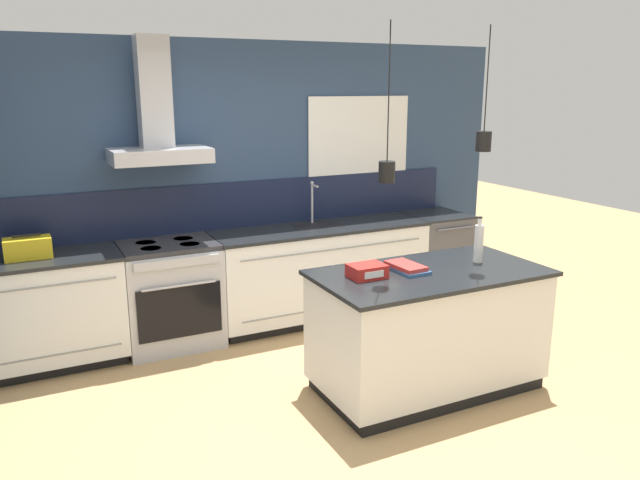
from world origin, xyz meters
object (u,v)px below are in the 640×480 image
at_px(book_stack, 407,268).
at_px(yellow_toolbox, 28,248).
at_px(dishwasher, 434,256).
at_px(red_supply_box, 367,271).
at_px(oven_range, 171,294).
at_px(bottle_on_island, 479,243).

height_order(book_stack, yellow_toolbox, yellow_toolbox).
distance_m(dishwasher, book_stack, 2.19).
height_order(book_stack, red_supply_box, red_supply_box).
bearing_deg(oven_range, bottle_on_island, -39.45).
bearing_deg(oven_range, red_supply_box, -57.22).
relative_size(oven_range, dishwasher, 1.00).
height_order(bottle_on_island, red_supply_box, bottle_on_island).
bearing_deg(yellow_toolbox, bottle_on_island, -28.13).
height_order(dishwasher, yellow_toolbox, yellow_toolbox).
bearing_deg(bottle_on_island, red_supply_box, 177.81).
relative_size(dishwasher, yellow_toolbox, 2.68).
bearing_deg(yellow_toolbox, red_supply_box, -37.23).
bearing_deg(oven_range, dishwasher, 0.09).
height_order(bottle_on_island, book_stack, bottle_on_island).
bearing_deg(red_supply_box, bottle_on_island, -2.19).
bearing_deg(yellow_toolbox, dishwasher, -0.00).
xyz_separation_m(dishwasher, yellow_toolbox, (-3.84, 0.00, 0.54)).
distance_m(dishwasher, yellow_toolbox, 3.88).
height_order(oven_range, bottle_on_island, bottle_on_island).
bearing_deg(dishwasher, bottle_on_island, -116.76).
distance_m(oven_range, yellow_toolbox, 1.19).
bearing_deg(dishwasher, oven_range, -179.91).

